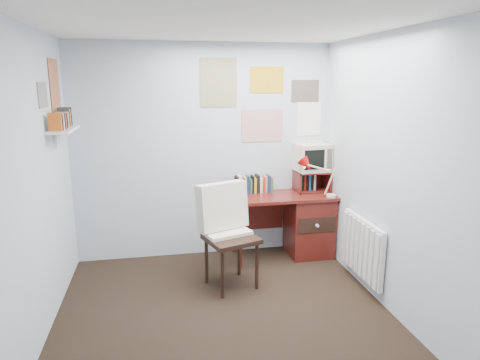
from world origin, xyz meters
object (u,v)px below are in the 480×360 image
object	(u,v)px
desk_lamp	(332,180)
crt_tv	(312,156)
tv_riser	(312,181)
desk_chair	(231,239)
radiator	(362,248)
desk	(304,222)
wall_shelf	(63,130)

from	to	relation	value
desk_lamp	crt_tv	world-z (taller)	crt_tv
tv_riser	crt_tv	bearing A→B (deg)	106.39
desk_chair	radiator	distance (m)	1.33
radiator	desk	bearing A→B (deg)	107.24
desk	desk_chair	size ratio (longest dim) A/B	1.17
desk_lamp	tv_riser	world-z (taller)	desk_lamp
crt_tv	radiator	bearing A→B (deg)	-84.97
desk	desk_lamp	world-z (taller)	desk_lamp
desk	wall_shelf	size ratio (longest dim) A/B	1.94
desk_lamp	wall_shelf	world-z (taller)	wall_shelf
crt_tv	desk_lamp	bearing A→B (deg)	-72.54
desk_lamp	wall_shelf	xyz separation A→B (m)	(-2.82, -0.18, 0.66)
tv_riser	desk_chair	bearing A→B (deg)	-145.56
radiator	desk_chair	bearing A→B (deg)	168.56
crt_tv	radiator	distance (m)	1.32
desk_lamp	radiator	size ratio (longest dim) A/B	0.51
desk_chair	desk_lamp	bearing A→B (deg)	2.15
desk_chair	tv_riser	world-z (taller)	desk_chair
tv_riser	crt_tv	xyz separation A→B (m)	(-0.01, 0.02, 0.31)
desk	tv_riser	distance (m)	0.51
desk	desk_chair	xyz separation A→B (m)	(-1.01, -0.67, 0.11)
desk	tv_riser	xyz separation A→B (m)	(0.12, 0.11, 0.48)
desk_chair	wall_shelf	bearing A→B (deg)	151.34
desk	desk_chair	distance (m)	1.22
crt_tv	radiator	size ratio (longest dim) A/B	0.48
desk	crt_tv	size ratio (longest dim) A/B	3.15
desk_chair	crt_tv	world-z (taller)	crt_tv
desk_chair	wall_shelf	world-z (taller)	wall_shelf
desk	tv_riser	world-z (taller)	tv_riser
desk	desk_chair	bearing A→B (deg)	-146.70
radiator	crt_tv	bearing A→B (deg)	99.42
wall_shelf	desk_lamp	bearing A→B (deg)	3.69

